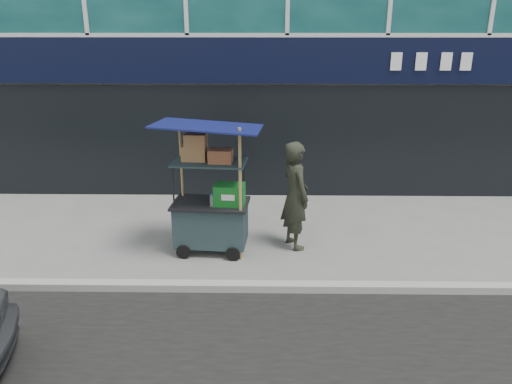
{
  "coord_description": "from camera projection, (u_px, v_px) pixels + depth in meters",
  "views": [
    {
      "loc": [
        -0.47,
        -6.54,
        3.75
      ],
      "look_at": [
        -0.58,
        1.2,
        1.02
      ],
      "focal_mm": 35.0,
      "sensor_mm": 36.0,
      "label": 1
    }
  ],
  "objects": [
    {
      "name": "curb",
      "position": [
        295.0,
        287.0,
        7.2
      ],
      "size": [
        80.0,
        0.18,
        0.12
      ],
      "primitive_type": "cube",
      "color": "#9A9991",
      "rests_on": "ground"
    },
    {
      "name": "vendor_man",
      "position": [
        295.0,
        195.0,
        8.34
      ],
      "size": [
        0.68,
        0.8,
        1.85
      ],
      "primitive_type": "imported",
      "rotation": [
        0.0,
        0.0,
        1.99
      ],
      "color": "#25291E",
      "rests_on": "ground"
    },
    {
      "name": "vendor_cart",
      "position": [
        212.0,
        207.0,
        8.22
      ],
      "size": [
        1.74,
        1.3,
        2.23
      ],
      "rotation": [
        0.0,
        0.0,
        -0.08
      ],
      "color": "#1A2C2D",
      "rests_on": "ground"
    },
    {
      "name": "ground",
      "position": [
        294.0,
        284.0,
        7.41
      ],
      "size": [
        80.0,
        80.0,
        0.0
      ],
      "primitive_type": "plane",
      "color": "slate",
      "rests_on": "ground"
    }
  ]
}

